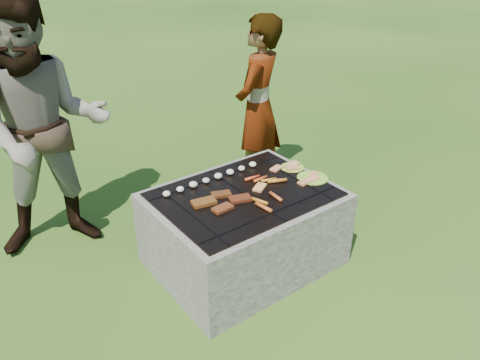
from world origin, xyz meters
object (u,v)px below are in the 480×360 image
(cook, at_px, (258,109))
(plate_far, at_px, (292,167))
(plate_near, at_px, (313,178))
(fire_pit, at_px, (244,231))
(bystander, at_px, (45,130))

(cook, bearing_deg, plate_far, 42.11)
(plate_far, xyz_separation_m, plate_near, (-0.00, -0.23, -0.00))
(fire_pit, xyz_separation_m, plate_far, (0.56, 0.10, 0.33))
(plate_near, bearing_deg, cook, 75.76)
(bystander, bearing_deg, plate_far, -15.62)
(fire_pit, height_order, bystander, bystander)
(bystander, bearing_deg, cook, 9.19)
(plate_far, distance_m, bystander, 1.89)
(fire_pit, xyz_separation_m, cook, (0.81, 0.85, 0.55))
(plate_near, bearing_deg, bystander, 142.14)
(fire_pit, relative_size, bystander, 0.66)
(fire_pit, height_order, plate_far, plate_far)
(fire_pit, distance_m, plate_near, 0.66)
(plate_far, bearing_deg, cook, 71.77)
(cook, bearing_deg, fire_pit, 16.84)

